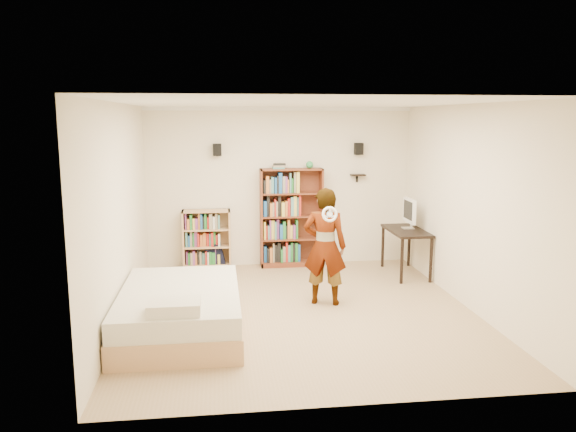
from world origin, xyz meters
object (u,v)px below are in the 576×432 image
at_px(daybed, 180,305).
at_px(low_bookshelf, 207,239).
at_px(computer_desk, 406,252).
at_px(person, 325,246).
at_px(tall_bookshelf, 291,218).

bearing_deg(daybed, low_bookshelf, 84.62).
bearing_deg(daybed, computer_desk, 30.66).
relative_size(low_bookshelf, computer_desk, 0.92).
xyz_separation_m(low_bookshelf, person, (1.63, -2.06, 0.30)).
xyz_separation_m(low_bookshelf, daybed, (-0.27, -2.85, -0.18)).
bearing_deg(tall_bookshelf, low_bookshelf, 179.80).
bearing_deg(person, tall_bookshelf, -67.66).
relative_size(low_bookshelf, daybed, 0.46).
bearing_deg(computer_desk, low_bookshelf, 166.37).
bearing_deg(computer_desk, tall_bookshelf, 156.41).
xyz_separation_m(computer_desk, daybed, (-3.48, -2.07, -0.05)).
distance_m(daybed, person, 2.11).
xyz_separation_m(low_bookshelf, computer_desk, (3.22, -0.78, -0.13)).
xyz_separation_m(tall_bookshelf, computer_desk, (1.77, -0.77, -0.47)).
bearing_deg(daybed, person, 22.46).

